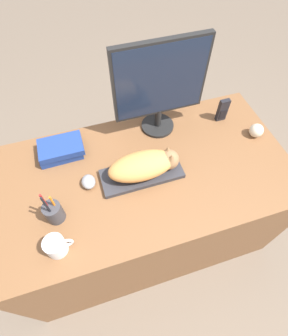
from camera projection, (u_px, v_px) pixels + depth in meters
The scene contains 11 objects.
ground_plane at pixel (163, 283), 1.71m from camera, with size 12.00×12.00×0.00m, color #6B5B4C.
desk at pixel (145, 206), 1.61m from camera, with size 1.48×0.78×0.75m.
keyboard at pixel (142, 174), 1.28m from camera, with size 0.40×0.16×0.02m.
cat at pixel (146, 165), 1.22m from camera, with size 0.35×0.15×0.12m.
monitor at pixel (160, 84), 1.23m from camera, with size 0.46×0.18×0.51m.
computer_mouse at pixel (88, 182), 1.24m from camera, with size 0.07×0.08×0.04m.
coffee_mug at pixel (56, 246), 1.05m from camera, with size 0.12×0.09×0.08m.
pen_cup at pixel (54, 212), 1.12m from camera, with size 0.08×0.08×0.22m.
baseball at pixel (256, 131), 1.40m from camera, with size 0.07×0.07×0.07m.
phone at pixel (223, 110), 1.45m from camera, with size 0.05×0.03×0.14m.
book_stack at pixel (61, 150), 1.33m from camera, with size 0.23×0.15×0.07m.
Camera 1 is at (-0.22, -0.29, 1.83)m, focal length 28.00 mm.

